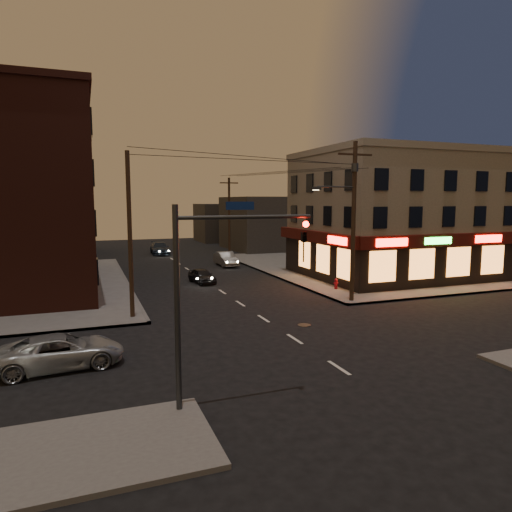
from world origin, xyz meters
name	(u,v)px	position (x,y,z in m)	size (l,w,h in m)	color
ground	(295,339)	(0.00, 0.00, 0.00)	(120.00, 120.00, 0.00)	black
sidewalk_ne	(376,266)	(18.00, 19.00, 0.07)	(24.00, 28.00, 0.15)	#514F4C
pizza_building	(396,214)	(15.93, 13.43, 5.35)	(15.85, 12.85, 10.50)	gray
brick_apartment	(4,199)	(-14.50, 19.00, 6.65)	(12.00, 20.00, 13.00)	#421B15
bg_building_ne_a	(267,223)	(14.00, 38.00, 3.50)	(10.00, 12.00, 7.00)	#3F3D3A
bg_building_nw	(50,221)	(-13.00, 42.00, 4.00)	(9.00, 10.00, 8.00)	#3F3D3A
bg_building_ne_b	(223,223)	(12.00, 52.00, 3.00)	(8.00, 8.00, 6.00)	#3F3D3A
utility_pole_main	(352,213)	(6.68, 5.80, 5.76)	(4.20, 0.44, 10.00)	#382619
utility_pole_far	(229,217)	(6.80, 32.00, 4.65)	(0.26, 0.26, 9.00)	#382619
utility_pole_west	(130,235)	(-6.80, 6.50, 4.65)	(0.24, 0.24, 9.00)	#382619
traffic_signal	(210,278)	(-5.57, -5.60, 4.16)	(4.49, 0.32, 6.47)	#333538
suv_cross	(61,351)	(-10.16, -0.13, 0.66)	(2.18, 4.73, 1.31)	gray
sedan_near	(202,276)	(-0.50, 15.99, 0.58)	(1.37, 3.41, 1.16)	black
sedan_mid	(226,259)	(4.10, 24.60, 0.71)	(1.50, 4.31, 1.42)	slate
sedan_far	(160,248)	(-0.56, 36.89, 0.74)	(2.07, 5.09, 1.48)	#192332
fire_hydrant	(336,283)	(7.80, 9.44, 0.57)	(0.35, 0.35, 0.77)	maroon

